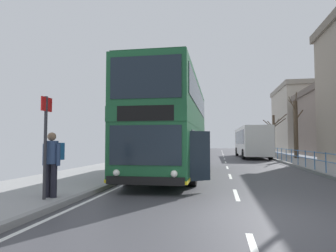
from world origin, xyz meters
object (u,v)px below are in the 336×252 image
double_decker_bus_main (173,127)px  background_building_02 (308,119)px  bare_tree_far_01 (274,132)px  background_bus_far_lane (251,141)px  pedestrian_with_backpack (52,159)px  bus_stop_sign_near (46,135)px  bare_tree_far_00 (296,128)px

double_decker_bus_main → background_building_02: (16.21, 36.47, 2.98)m
bare_tree_far_01 → double_decker_bus_main: bearing=-109.6°
background_bus_far_lane → pedestrian_with_backpack: bearing=-107.4°
bus_stop_sign_near → bare_tree_far_01: bare_tree_far_01 is taller
bus_stop_sign_near → bare_tree_far_01: 34.68m
double_decker_bus_main → bare_tree_far_01: bare_tree_far_01 is taller
pedestrian_with_backpack → background_building_02: background_building_02 is taller
background_building_02 → bare_tree_far_00: bearing=-108.0°
pedestrian_with_backpack → background_building_02: size_ratio=0.13×
background_bus_far_lane → bare_tree_far_00: (3.59, -3.13, 1.19)m
background_building_02 → bare_tree_far_01: bearing=-123.4°
pedestrian_with_backpack → background_building_02: bearing=66.9°
bus_stop_sign_near → bare_tree_far_00: bearing=62.3°
background_bus_far_lane → bus_stop_sign_near: (-7.62, -24.47, 0.08)m
bus_stop_sign_near → bare_tree_far_00: (11.21, 21.35, 1.11)m
bus_stop_sign_near → background_building_02: size_ratio=0.20×
bus_stop_sign_near → background_building_02: (18.41, 43.44, 3.54)m
double_decker_bus_main → background_bus_far_lane: size_ratio=1.00×
bare_tree_far_00 → pedestrian_with_backpack: bearing=-118.0°
double_decker_bus_main → bus_stop_sign_near: size_ratio=4.24×
bus_stop_sign_near → bare_tree_far_00: bare_tree_far_00 is taller
pedestrian_with_backpack → bare_tree_far_01: bare_tree_far_01 is taller
bare_tree_far_00 → background_building_02: size_ratio=0.44×
pedestrian_with_backpack → double_decker_bus_main: bearing=72.0°
bare_tree_far_01 → bus_stop_sign_near: bearing=-109.1°
double_decker_bus_main → bus_stop_sign_near: (-2.20, -6.97, -0.57)m
background_bus_far_lane → bare_tree_far_00: 4.91m
bare_tree_far_01 → background_bus_far_lane: bearing=-114.3°
background_bus_far_lane → bus_stop_sign_near: bearing=-107.3°
background_bus_far_lane → bus_stop_sign_near: size_ratio=4.23×
double_decker_bus_main → background_bus_far_lane: (5.42, 17.50, -0.64)m
double_decker_bus_main → background_building_02: size_ratio=0.84×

